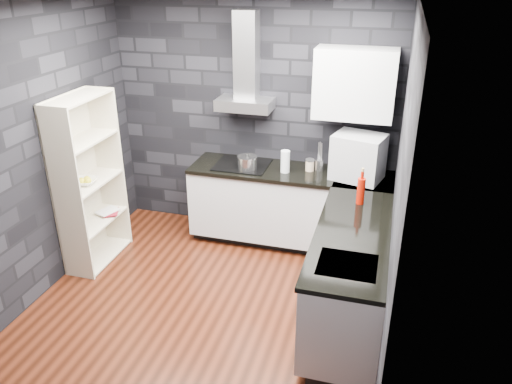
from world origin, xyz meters
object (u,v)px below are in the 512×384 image
at_px(pot, 247,163).
at_px(red_bottle, 361,191).
at_px(appliance_garage, 358,158).
at_px(fruit_bowl, 85,181).
at_px(storage_jar, 310,166).
at_px(glass_vase, 285,162).
at_px(bookshelf, 89,182).
at_px(utensil_crock, 319,165).

xyz_separation_m(pot, red_bottle, (1.26, -0.52, 0.05)).
xyz_separation_m(appliance_garage, fruit_bowl, (-2.63, -0.92, -0.19)).
bearing_deg(appliance_garage, storage_jar, -174.14).
relative_size(glass_vase, red_bottle, 0.95).
height_order(storage_jar, appliance_garage, appliance_garage).
bearing_deg(fruit_bowl, red_bottle, 6.76).
bearing_deg(fruit_bowl, bookshelf, 90.00).
relative_size(pot, glass_vase, 0.87).
relative_size(pot, bookshelf, 0.12).
bearing_deg(storage_jar, fruit_bowl, -154.81).
distance_m(utensil_crock, red_bottle, 0.87).
xyz_separation_m(appliance_garage, red_bottle, (0.09, -0.60, -0.10)).
bearing_deg(glass_vase, bookshelf, -156.36).
relative_size(red_bottle, fruit_bowl, 1.10).
xyz_separation_m(utensil_crock, fruit_bowl, (-2.22, -1.03, -0.02)).
height_order(utensil_crock, bookshelf, bookshelf).
bearing_deg(glass_vase, red_bottle, -33.64).
distance_m(pot, appliance_garage, 1.18).
height_order(glass_vase, bookshelf, bookshelf).
bearing_deg(utensil_crock, red_bottle, -54.80).
distance_m(glass_vase, fruit_bowl, 2.07).
height_order(glass_vase, red_bottle, red_bottle).
distance_m(appliance_garage, fruit_bowl, 2.79).
xyz_separation_m(glass_vase, red_bottle, (0.84, -0.56, 0.01)).
height_order(glass_vase, utensil_crock, glass_vase).
height_order(pot, bookshelf, bookshelf).
relative_size(utensil_crock, bookshelf, 0.07).
distance_m(bookshelf, fruit_bowl, 0.07).
relative_size(storage_jar, appliance_garage, 0.23).
bearing_deg(pot, storage_jar, 12.85).
bearing_deg(pot, utensil_crock, 13.69).
bearing_deg(glass_vase, storage_jar, 24.50).
xyz_separation_m(storage_jar, bookshelf, (-2.12, -0.93, -0.06)).
bearing_deg(appliance_garage, glass_vase, -162.81).
distance_m(storage_jar, red_bottle, 0.90).
height_order(glass_vase, fruit_bowl, glass_vase).
distance_m(red_bottle, fruit_bowl, 2.74).
relative_size(pot, utensil_crock, 1.75).
height_order(appliance_garage, fruit_bowl, appliance_garage).
bearing_deg(fruit_bowl, appliance_garage, 19.28).
xyz_separation_m(red_bottle, bookshelf, (-2.72, -0.26, -0.13)).
distance_m(storage_jar, bookshelf, 2.32).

